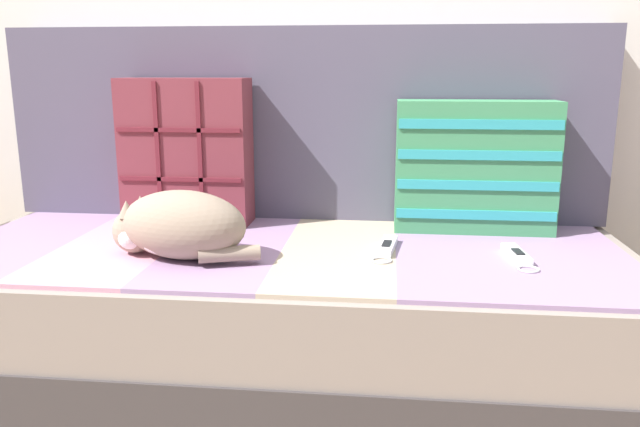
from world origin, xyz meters
The scene contains 8 objects.
ground_plane centered at (0.00, 0.00, 0.00)m, with size 14.00×14.00×0.00m, color #937556.
couch centered at (0.00, 0.14, 0.18)m, with size 1.81×0.83×0.37m.
sofa_backrest centered at (0.00, 0.48, 0.65)m, with size 1.78×0.14×0.56m.
throw_pillow_quilted centered at (-0.32, 0.33, 0.58)m, with size 0.37×0.14×0.42m.
throw_pillow_striped centered at (0.50, 0.33, 0.55)m, with size 0.43×0.14×0.36m.
sleeping_cat centered at (-0.24, -0.02, 0.44)m, with size 0.38×0.24×0.16m.
game_remote_near centered at (0.57, 0.06, 0.38)m, with size 0.06×0.19×0.02m.
game_remote_far centered at (0.26, 0.10, 0.38)m, with size 0.07×0.21×0.02m.
Camera 1 is at (0.26, -1.41, 0.81)m, focal length 35.00 mm.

